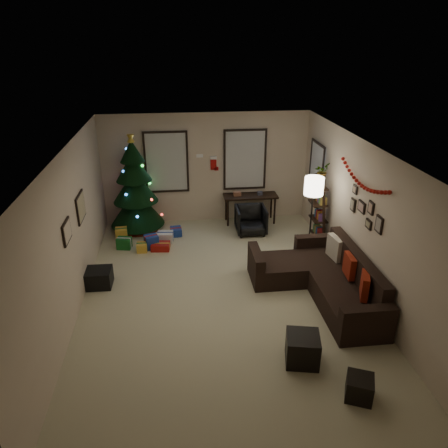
{
  "coord_description": "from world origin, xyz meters",
  "views": [
    {
      "loc": [
        -0.74,
        -6.52,
        4.37
      ],
      "look_at": [
        0.1,
        0.6,
        1.15
      ],
      "focal_mm": 34.17,
      "sensor_mm": 36.0,
      "label": 1
    }
  ],
  "objects_px": {
    "desk_chair": "(251,220)",
    "bookshelf": "(319,214)",
    "christmas_tree": "(135,190)",
    "desk": "(250,198)",
    "sofa": "(324,279)"
  },
  "relations": [
    {
      "from": "desk",
      "to": "desk_chair",
      "type": "relative_size",
      "value": 2.01
    },
    {
      "from": "sofa",
      "to": "desk",
      "type": "distance_m",
      "value": 3.45
    },
    {
      "from": "desk",
      "to": "bookshelf",
      "type": "height_order",
      "value": "bookshelf"
    },
    {
      "from": "christmas_tree",
      "to": "desk_chair",
      "type": "height_order",
      "value": "christmas_tree"
    },
    {
      "from": "christmas_tree",
      "to": "sofa",
      "type": "relative_size",
      "value": 0.88
    },
    {
      "from": "desk_chair",
      "to": "bookshelf",
      "type": "height_order",
      "value": "bookshelf"
    },
    {
      "from": "christmas_tree",
      "to": "desk_chair",
      "type": "xyz_separation_m",
      "value": [
        2.69,
        -0.59,
        -0.66
      ]
    },
    {
      "from": "sofa",
      "to": "bookshelf",
      "type": "height_order",
      "value": "bookshelf"
    },
    {
      "from": "bookshelf",
      "to": "christmas_tree",
      "type": "bearing_deg",
      "value": 159.39
    },
    {
      "from": "christmas_tree",
      "to": "sofa",
      "type": "bearing_deg",
      "value": -42.69
    },
    {
      "from": "desk",
      "to": "christmas_tree",
      "type": "bearing_deg",
      "value": -178.71
    },
    {
      "from": "desk_chair",
      "to": "bookshelf",
      "type": "xyz_separation_m",
      "value": [
        1.33,
        -0.92,
        0.47
      ]
    },
    {
      "from": "sofa",
      "to": "bookshelf",
      "type": "bearing_deg",
      "value": 75.58
    },
    {
      "from": "christmas_tree",
      "to": "desk",
      "type": "bearing_deg",
      "value": 1.29
    },
    {
      "from": "christmas_tree",
      "to": "desk",
      "type": "relative_size",
      "value": 1.8
    }
  ]
}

